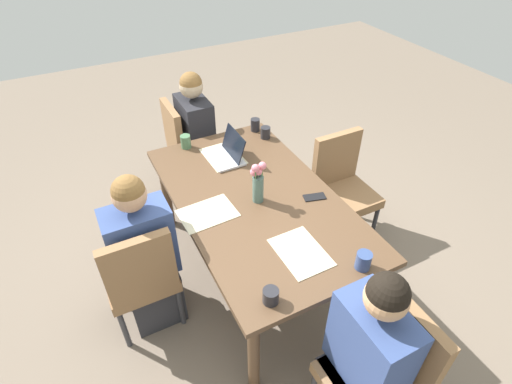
% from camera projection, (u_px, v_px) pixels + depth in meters
% --- Properties ---
extents(ground_plane, '(10.00, 10.00, 0.00)m').
position_uv_depth(ground_plane, '(256.00, 269.00, 3.22)').
color(ground_plane, '#756656').
extents(dining_table, '(1.81, 1.03, 0.74)m').
position_uv_depth(dining_table, '(256.00, 206.00, 2.80)').
color(dining_table, brown).
rests_on(dining_table, ground_plane).
extents(chair_head_right_left_near, '(0.44, 0.44, 0.90)m').
position_uv_depth(chair_head_right_left_near, '(383.00, 369.00, 2.06)').
color(chair_head_right_left_near, olive).
rests_on(chair_head_right_left_near, ground_plane).
extents(person_head_right_left_near, '(0.40, 0.36, 1.19)m').
position_uv_depth(person_head_right_left_near, '(365.00, 363.00, 2.06)').
color(person_head_right_left_near, '#2D2D33').
rests_on(person_head_right_left_near, ground_plane).
extents(chair_near_left_mid, '(0.44, 0.44, 0.90)m').
position_uv_depth(chair_near_left_mid, '(140.00, 274.00, 2.54)').
color(chair_near_left_mid, olive).
rests_on(chair_near_left_mid, ground_plane).
extents(person_near_left_mid, '(0.36, 0.40, 1.19)m').
position_uv_depth(person_near_left_mid, '(146.00, 260.00, 2.60)').
color(person_near_left_mid, '#2D2D33').
rests_on(person_near_left_mid, ground_plane).
extents(chair_head_left_left_far, '(0.44, 0.44, 0.90)m').
position_uv_depth(chair_head_left_left_far, '(187.00, 143.00, 3.75)').
color(chair_head_left_left_far, olive).
rests_on(chair_head_left_left_far, ground_plane).
extents(person_head_left_left_far, '(0.40, 0.36, 1.19)m').
position_uv_depth(person_head_left_left_far, '(197.00, 142.00, 3.72)').
color(person_head_left_left_far, '#2D2D33').
rests_on(person_head_left_left_far, ground_plane).
extents(chair_far_right_near, '(0.44, 0.44, 0.90)m').
position_uv_depth(chair_far_right_near, '(342.00, 183.00, 3.28)').
color(chair_far_right_near, olive).
rests_on(chair_far_right_near, ground_plane).
extents(flower_vase, '(0.09, 0.11, 0.31)m').
position_uv_depth(flower_vase, '(258.00, 181.00, 2.63)').
color(flower_vase, '#4C6B60').
rests_on(flower_vase, dining_table).
extents(placemat_head_right_left_near, '(0.36, 0.26, 0.00)m').
position_uv_depth(placemat_head_right_left_near, '(301.00, 252.00, 2.36)').
color(placemat_head_right_left_near, beige).
rests_on(placemat_head_right_left_near, dining_table).
extents(placemat_near_left_mid, '(0.28, 0.37, 0.00)m').
position_uv_depth(placemat_near_left_mid, '(208.00, 214.00, 2.62)').
color(placemat_near_left_mid, beige).
rests_on(placemat_near_left_mid, dining_table).
extents(placemat_head_left_left_far, '(0.37, 0.27, 0.00)m').
position_uv_depth(placemat_head_left_left_far, '(223.00, 156.00, 3.15)').
color(placemat_head_left_left_far, beige).
rests_on(placemat_head_left_left_far, dining_table).
extents(laptop_head_left_left_far, '(0.32, 0.22, 0.21)m').
position_uv_depth(laptop_head_left_left_far, '(227.00, 153.00, 3.10)').
color(laptop_head_left_left_far, silver).
rests_on(laptop_head_left_left_far, dining_table).
extents(coffee_mug_near_left, '(0.09, 0.09, 0.09)m').
position_uv_depth(coffee_mug_near_left, '(271.00, 296.00, 2.07)').
color(coffee_mug_near_left, '#232328').
rests_on(coffee_mug_near_left, dining_table).
extents(coffee_mug_near_right, '(0.08, 0.08, 0.11)m').
position_uv_depth(coffee_mug_near_right, '(255.00, 125.00, 3.43)').
color(coffee_mug_near_right, '#232328').
rests_on(coffee_mug_near_right, dining_table).
extents(coffee_mug_centre_left, '(0.08, 0.08, 0.10)m').
position_uv_depth(coffee_mug_centre_left, '(265.00, 133.00, 3.34)').
color(coffee_mug_centre_left, '#232328').
rests_on(coffee_mug_centre_left, dining_table).
extents(coffee_mug_centre_right, '(0.08, 0.08, 0.11)m').
position_uv_depth(coffee_mug_centre_right, '(186.00, 142.00, 3.22)').
color(coffee_mug_centre_right, '#47704C').
rests_on(coffee_mug_centre_right, dining_table).
extents(coffee_mug_far_left, '(0.09, 0.09, 0.11)m').
position_uv_depth(coffee_mug_far_left, '(363.00, 261.00, 2.24)').
color(coffee_mug_far_left, '#33477A').
rests_on(coffee_mug_far_left, dining_table).
extents(phone_black, '(0.11, 0.16, 0.01)m').
position_uv_depth(phone_black, '(314.00, 197.00, 2.75)').
color(phone_black, black).
rests_on(phone_black, dining_table).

